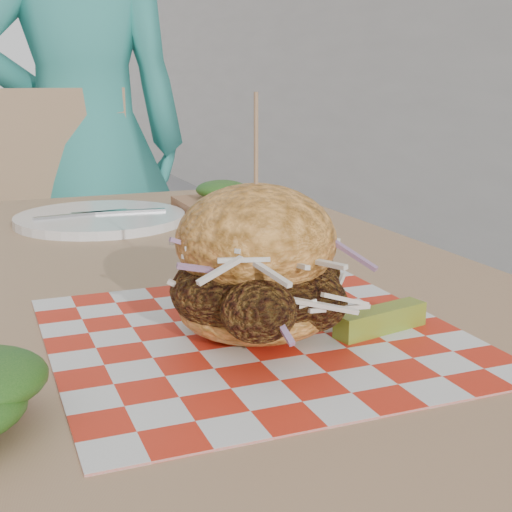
{
  "coord_description": "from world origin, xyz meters",
  "views": [
    {
      "loc": [
        0.1,
        -0.91,
        0.98
      ],
      "look_at": [
        0.33,
        -0.35,
        0.82
      ],
      "focal_mm": 50.0,
      "sensor_mm": 36.0,
      "label": 1
    }
  ],
  "objects_px": {
    "patio_table": "(151,335)",
    "sandwich": "(256,271)",
    "patio_chair": "(52,250)",
    "diner": "(84,144)"
  },
  "relations": [
    {
      "from": "patio_chair",
      "to": "sandwich",
      "type": "height_order",
      "value": "sandwich"
    },
    {
      "from": "patio_chair",
      "to": "sandwich",
      "type": "bearing_deg",
      "value": -96.4
    },
    {
      "from": "patio_table",
      "to": "sandwich",
      "type": "height_order",
      "value": "sandwich"
    },
    {
      "from": "patio_table",
      "to": "patio_chair",
      "type": "bearing_deg",
      "value": 90.88
    },
    {
      "from": "diner",
      "to": "sandwich",
      "type": "distance_m",
      "value": 1.44
    },
    {
      "from": "diner",
      "to": "patio_chair",
      "type": "relative_size",
      "value": 1.68
    },
    {
      "from": "patio_table",
      "to": "diner",
      "type": "bearing_deg",
      "value": 84.86
    },
    {
      "from": "diner",
      "to": "sandwich",
      "type": "relative_size",
      "value": 7.47
    },
    {
      "from": "diner",
      "to": "patio_chair",
      "type": "xyz_separation_m",
      "value": [
        -0.12,
        -0.18,
        -0.25
      ]
    },
    {
      "from": "diner",
      "to": "sandwich",
      "type": "height_order",
      "value": "diner"
    }
  ]
}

